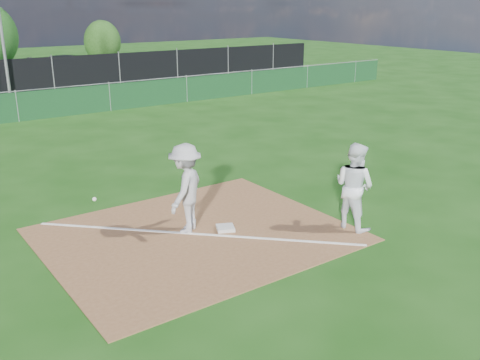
% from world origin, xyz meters
% --- Properties ---
extents(ground, '(90.00, 90.00, 0.00)m').
position_xyz_m(ground, '(0.00, 10.00, 0.00)').
color(ground, '#15440E').
rests_on(ground, ground).
extents(infield_dirt, '(6.00, 5.00, 0.02)m').
position_xyz_m(infield_dirt, '(0.00, 1.00, 0.01)').
color(infield_dirt, brown).
rests_on(infield_dirt, ground).
extents(foul_line, '(5.01, 5.01, 0.01)m').
position_xyz_m(foul_line, '(0.00, 1.00, 0.03)').
color(foul_line, white).
rests_on(foul_line, infield_dirt).
extents(green_fence, '(44.00, 0.05, 1.20)m').
position_xyz_m(green_fence, '(0.00, 15.00, 0.60)').
color(green_fence, '#0E3518').
rests_on(green_fence, ground).
extents(first_base, '(0.49, 0.49, 0.08)m').
position_xyz_m(first_base, '(0.63, 0.84, 0.06)').
color(first_base, silver).
rests_on(first_base, infield_dirt).
extents(play_at_first, '(2.67, 1.31, 1.90)m').
position_xyz_m(play_at_first, '(-0.06, 1.29, 0.97)').
color(play_at_first, '#BABBBD').
rests_on(play_at_first, infield_dirt).
extents(runner, '(0.81, 0.99, 1.89)m').
position_xyz_m(runner, '(2.96, -0.61, 0.94)').
color(runner, white).
rests_on(runner, ground).
extents(car_right, '(5.18, 2.31, 1.48)m').
position_xyz_m(car_right, '(6.48, 27.09, 0.75)').
color(car_right, black).
rests_on(car_right, parking_lot).
extents(tree_right, '(2.87, 2.87, 3.40)m').
position_xyz_m(tree_right, '(11.42, 33.91, 1.75)').
color(tree_right, '#382316').
rests_on(tree_right, ground).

